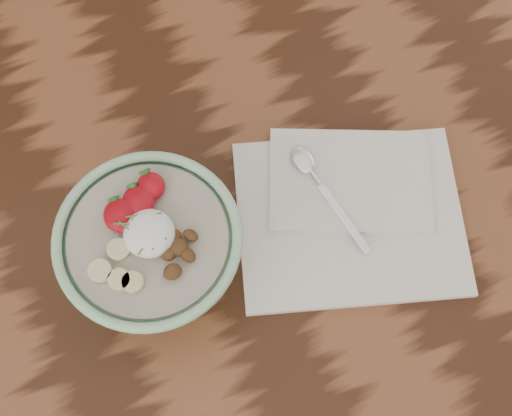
{
  "coord_description": "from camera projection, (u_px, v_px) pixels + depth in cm",
  "views": [
    {
      "loc": [
        -8.17,
        -28.39,
        157.64
      ],
      "look_at": [
        3.13,
        -3.61,
        86.99
      ],
      "focal_mm": 50.0,
      "sensor_mm": 36.0,
      "label": 1
    }
  ],
  "objects": [
    {
      "name": "spoon",
      "position": [
        313.0,
        174.0,
        0.88
      ],
      "size": [
        3.96,
        16.34,
        0.85
      ],
      "rotation": [
        0.0,
        0.0,
        0.13
      ],
      "color": "silver",
      "rests_on": "napkin"
    },
    {
      "name": "table",
      "position": [
        224.0,
        251.0,
        0.96
      ],
      "size": [
        160.0,
        90.0,
        75.0
      ],
      "color": "#34190D",
      "rests_on": "ground"
    },
    {
      "name": "breakfast_bowl",
      "position": [
        153.0,
        250.0,
        0.79
      ],
      "size": [
        20.37,
        20.37,
        13.55
      ],
      "rotation": [
        0.0,
        0.0,
        -0.25
      ],
      "color": "#95C99E",
      "rests_on": "table"
    },
    {
      "name": "napkin",
      "position": [
        350.0,
        210.0,
        0.88
      ],
      "size": [
        33.21,
        30.03,
        1.68
      ],
      "rotation": [
        0.0,
        0.0,
        -0.34
      ],
      "color": "silver",
      "rests_on": "table"
    }
  ]
}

